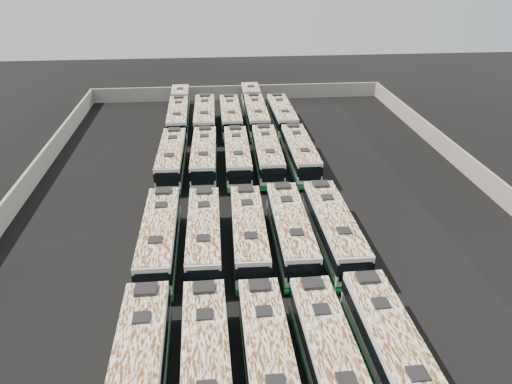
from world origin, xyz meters
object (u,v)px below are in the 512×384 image
at_px(bus_front_center, 269,364).
at_px(bus_midback_far_right, 300,154).
at_px(bus_front_right, 331,362).
at_px(bus_back_far_right, 282,116).
at_px(bus_midfront_left, 204,237).
at_px(bus_front_left, 207,369).
at_px(bus_midfront_far_left, 160,238).
at_px(bus_midback_far_left, 172,159).
at_px(bus_front_far_left, 139,375).
at_px(bus_midback_left, 204,157).
at_px(bus_back_left, 205,118).
at_px(bus_midback_center, 237,157).
at_px(bus_midfront_right, 291,231).
at_px(bus_midfront_center, 249,234).
at_px(bus_midback_right, 267,155).
at_px(bus_front_far_right, 394,356).
at_px(bus_back_right, 254,109).
at_px(bus_back_center, 231,117).
at_px(bus_midfront_far_right, 334,230).

bearing_deg(bus_front_center, bus_midback_far_right, 76.78).
height_order(bus_front_right, bus_back_far_right, bus_back_far_right).
distance_m(bus_midfront_left, bus_midback_far_right, 19.09).
distance_m(bus_front_left, bus_midfront_far_left, 13.93).
bearing_deg(bus_midback_far_left, bus_front_far_left, -89.05).
height_order(bus_midback_left, bus_midback_far_right, bus_midback_left).
bearing_deg(bus_midfront_far_left, bus_back_left, 83.39).
height_order(bus_front_center, bus_back_far_right, bus_back_far_right).
relative_size(bus_midback_far_left, bus_midback_center, 0.99).
distance_m(bus_midfront_left, bus_midfront_right, 6.72).
height_order(bus_midfront_center, bus_midback_far_left, bus_midback_far_left).
height_order(bus_midback_left, bus_back_left, bus_back_left).
bearing_deg(bus_midfront_center, bus_back_left, 97.81).
height_order(bus_midback_left, bus_midback_right, bus_midback_right).
bearing_deg(bus_midback_far_left, bus_front_far_right, -64.32).
xyz_separation_m(bus_front_far_right, bus_midback_far_right, (-0.00, 29.63, -0.04)).
height_order(bus_midfront_far_left, bus_back_right, bus_midfront_far_left).
xyz_separation_m(bus_front_far_left, bus_back_center, (6.82, 43.24, -0.07)).
bearing_deg(bus_back_far_right, bus_front_right, -94.85).
xyz_separation_m(bus_midfront_right, bus_midback_far_right, (3.52, 15.98, -0.02)).
distance_m(bus_midfront_right, bus_midback_center, 16.13).
bearing_deg(bus_back_center, bus_midback_right, -76.24).
distance_m(bus_front_center, bus_midfront_right, 13.92).
height_order(bus_midfront_far_left, bus_back_center, bus_midfront_far_left).
xyz_separation_m(bus_midfront_left, bus_midfront_far_right, (10.11, -0.03, 0.07)).
relative_size(bus_back_center, bus_back_right, 0.64).
xyz_separation_m(bus_front_left, bus_front_center, (3.31, 0.07, -0.03)).
bearing_deg(bus_midback_far_left, bus_back_left, 76.42).
xyz_separation_m(bus_front_right, bus_midfront_far_left, (-10.12, 13.57, 0.04)).
xyz_separation_m(bus_midfront_far_left, bus_midfront_center, (6.79, 0.03, -0.05)).
relative_size(bus_midfront_right, bus_midback_center, 1.01).
relative_size(bus_midfront_left, bus_back_center, 0.99).
xyz_separation_m(bus_front_far_left, bus_midfront_far_right, (13.48, 13.55, -0.01)).
xyz_separation_m(bus_front_left, bus_midback_far_left, (-3.50, 29.51, -0.03)).
relative_size(bus_midback_far_left, bus_back_center, 1.00).
bearing_deg(bus_midback_far_right, bus_back_center, 116.92).
bearing_deg(bus_midback_far_right, bus_front_far_left, -114.32).
relative_size(bus_midback_right, bus_back_center, 1.01).
distance_m(bus_midfront_left, bus_back_right, 33.60).
bearing_deg(bus_midfront_center, bus_midfront_left, -177.84).
bearing_deg(bus_front_far_left, bus_back_left, 85.04).
xyz_separation_m(bus_midback_far_left, bus_back_right, (10.24, 16.85, 0.02)).
bearing_deg(bus_midfront_far_left, bus_midback_far_right, 49.87).
distance_m(bus_front_right, bus_midfront_right, 13.68).
relative_size(bus_front_right, bus_back_far_right, 1.00).
distance_m(bus_front_far_left, bus_midback_far_left, 29.62).
bearing_deg(bus_front_right, bus_back_right, 88.70).
xyz_separation_m(bus_midback_far_right, bus_back_right, (-3.38, 16.79, 0.01)).
height_order(bus_front_far_right, bus_back_right, bus_front_far_right).
height_order(bus_midfront_right, bus_back_right, bus_midfront_right).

